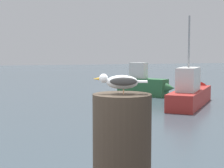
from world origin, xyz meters
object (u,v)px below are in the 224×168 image
at_px(seagull, 121,81).
at_px(boat_green, 145,85).
at_px(boat_red, 192,92).
at_px(mooring_post, 122,149).

xyz_separation_m(seagull, boat_green, (6.83, 16.65, -1.68)).
bearing_deg(boat_red, boat_green, 102.34).
bearing_deg(boat_green, seagull, -112.30).
relative_size(seagull, boat_red, 0.08).
height_order(seagull, boat_green, seagull).
distance_m(boat_green, boat_red, 3.86).
bearing_deg(boat_green, mooring_post, -112.27).
bearing_deg(mooring_post, boat_red, 59.31).
relative_size(mooring_post, boat_red, 0.16).
xyz_separation_m(seagull, boat_red, (7.65, 12.88, -1.73)).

